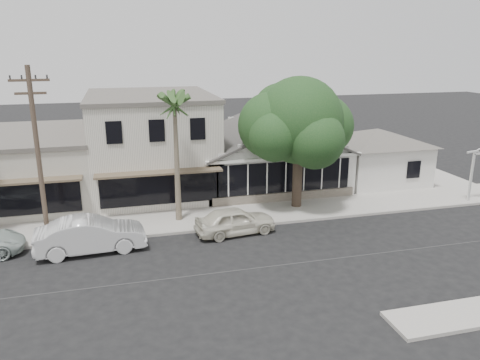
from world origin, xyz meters
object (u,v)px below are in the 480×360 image
object	(u,v)px
car_0	(235,221)
utility_pole	(38,154)
car_1	(91,235)
shade_tree	(297,123)

from	to	relation	value
car_0	utility_pole	bearing A→B (deg)	77.33
car_0	car_1	xyz separation A→B (m)	(-7.45, -0.41, 0.13)
utility_pole	car_0	xyz separation A→B (m)	(9.62, -0.95, -4.05)
car_1	shade_tree	distance (m)	13.45
utility_pole	car_0	bearing A→B (deg)	-5.63
car_1	shade_tree	size ratio (longest dim) A/B	0.65
car_0	shade_tree	distance (m)	7.36
utility_pole	car_0	distance (m)	10.48
utility_pole	car_1	xyz separation A→B (m)	(2.18, -1.36, -3.92)
car_1	shade_tree	xyz separation A→B (m)	(12.12, 3.72, 4.50)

